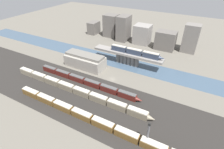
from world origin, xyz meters
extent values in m
plane|color=#666056|center=(0.00, 0.00, 0.00)|extent=(400.00, 400.00, 0.00)
cube|color=#282623|center=(0.00, -24.00, 0.00)|extent=(280.00, 42.00, 0.01)
cube|color=#3D5166|center=(0.00, 23.62, 0.00)|extent=(320.00, 18.34, 0.01)
cube|color=gray|center=(0.00, 23.62, 8.63)|extent=(53.58, 7.06, 1.57)
cylinder|color=slate|center=(-7.64, 23.62, 3.92)|extent=(3.16, 3.16, 7.84)
cylinder|color=slate|center=(-4.58, 23.62, 3.92)|extent=(3.16, 3.16, 7.84)
cylinder|color=slate|center=(-1.53, 23.62, 3.92)|extent=(3.16, 3.16, 7.84)
cylinder|color=slate|center=(1.53, 23.62, 3.92)|extent=(3.16, 3.16, 7.84)
cylinder|color=slate|center=(4.58, 23.62, 3.92)|extent=(3.16, 3.16, 7.84)
cylinder|color=slate|center=(7.64, 23.62, 3.92)|extent=(3.16, 3.16, 7.84)
cube|color=#2D384C|center=(-7.08, 23.62, 11.28)|extent=(11.38, 2.87, 3.73)
cube|color=#B7B2A3|center=(-7.08, 23.62, 13.34)|extent=(10.92, 2.64, 0.40)
cube|color=#2D384C|center=(5.24, 23.62, 11.28)|extent=(11.38, 2.87, 3.73)
cube|color=#B7B2A3|center=(5.24, 23.62, 13.34)|extent=(10.92, 2.64, 0.40)
cube|color=#2D384C|center=(17.55, 23.62, 11.28)|extent=(11.38, 2.87, 3.73)
cube|color=#B7B2A3|center=(17.55, 23.62, 13.34)|extent=(10.92, 2.64, 0.40)
cone|color=#2D384C|center=(25.23, 23.62, 11.09)|extent=(3.98, 2.58, 2.58)
cube|color=brown|center=(-33.10, -37.31, 1.80)|extent=(11.36, 3.14, 3.60)
cube|color=#B7B2A3|center=(-33.10, -37.31, 3.80)|extent=(10.91, 2.89, 0.40)
cube|color=brown|center=(-20.96, -37.31, 1.80)|extent=(11.36, 3.14, 3.60)
cube|color=#B7B2A3|center=(-20.96, -37.31, 3.80)|extent=(10.91, 2.89, 0.40)
cube|color=brown|center=(-8.81, -37.31, 1.80)|extent=(11.36, 3.14, 3.60)
cube|color=#B7B2A3|center=(-8.81, -37.31, 3.80)|extent=(10.91, 2.89, 0.40)
cube|color=brown|center=(3.33, -37.31, 1.80)|extent=(11.36, 3.14, 3.60)
cube|color=#B7B2A3|center=(3.33, -37.31, 3.80)|extent=(10.91, 2.89, 0.40)
cube|color=brown|center=(15.48, -37.31, 1.80)|extent=(11.36, 3.14, 3.60)
cube|color=#B7B2A3|center=(15.48, -37.31, 3.80)|extent=(10.91, 2.89, 0.40)
cube|color=brown|center=(27.62, -37.31, 1.80)|extent=(11.36, 3.14, 3.60)
cube|color=#B7B2A3|center=(27.62, -37.31, 3.80)|extent=(10.91, 2.89, 0.40)
cube|color=brown|center=(39.77, -37.31, 1.80)|extent=(11.36, 3.14, 3.60)
cube|color=#B7B2A3|center=(39.77, -37.31, 3.80)|extent=(10.91, 2.89, 0.40)
cube|color=gray|center=(-54.04, -22.87, 1.85)|extent=(10.80, 3.13, 3.70)
cube|color=#B7B2A3|center=(-54.04, -22.87, 3.90)|extent=(10.37, 2.88, 0.40)
cube|color=gray|center=(-42.46, -22.87, 1.85)|extent=(10.80, 3.13, 3.70)
cube|color=#B7B2A3|center=(-42.46, -22.87, 3.90)|extent=(10.37, 2.88, 0.40)
cube|color=gray|center=(-30.88, -22.87, 1.85)|extent=(10.80, 3.13, 3.70)
cube|color=#B7B2A3|center=(-30.88, -22.87, 3.90)|extent=(10.37, 2.88, 0.40)
cube|color=gray|center=(-19.30, -22.87, 1.85)|extent=(10.80, 3.13, 3.70)
cube|color=#B7B2A3|center=(-19.30, -22.87, 3.90)|extent=(10.37, 2.88, 0.40)
cube|color=gray|center=(-7.72, -22.87, 1.85)|extent=(10.80, 3.13, 3.70)
cube|color=#B7B2A3|center=(-7.72, -22.87, 3.90)|extent=(10.37, 2.88, 0.40)
cube|color=gray|center=(3.86, -22.87, 1.85)|extent=(10.80, 3.13, 3.70)
cube|color=#B7B2A3|center=(3.86, -22.87, 3.90)|extent=(10.37, 2.88, 0.40)
cube|color=gray|center=(15.44, -22.87, 1.85)|extent=(10.80, 3.13, 3.70)
cube|color=#B7B2A3|center=(15.44, -22.87, 3.90)|extent=(10.37, 2.88, 0.40)
cube|color=gray|center=(27.02, -22.87, 1.85)|extent=(10.80, 3.13, 3.70)
cube|color=#B7B2A3|center=(27.02, -22.87, 3.90)|extent=(10.37, 2.88, 0.40)
cone|color=gray|center=(34.31, -22.87, 1.66)|extent=(3.78, 2.82, 2.82)
cube|color=#5B1E19|center=(-42.93, -12.83, 1.75)|extent=(11.02, 2.67, 3.50)
cube|color=#4C4C4C|center=(-42.93, -12.83, 3.70)|extent=(10.58, 2.46, 0.40)
cube|color=#5B1E19|center=(-31.01, -12.83, 1.75)|extent=(11.02, 2.67, 3.50)
cube|color=#4C4C4C|center=(-31.01, -12.83, 3.70)|extent=(10.58, 2.46, 0.40)
cube|color=#5B1E19|center=(-19.09, -12.83, 1.75)|extent=(11.02, 2.67, 3.50)
cube|color=#4C4C4C|center=(-19.09, -12.83, 3.70)|extent=(10.58, 2.46, 0.40)
cube|color=#5B1E19|center=(-7.17, -12.83, 1.75)|extent=(11.02, 2.67, 3.50)
cube|color=#4C4C4C|center=(-7.17, -12.83, 3.70)|extent=(10.58, 2.46, 0.40)
cube|color=#5B1E19|center=(4.75, -12.83, 1.75)|extent=(11.02, 2.67, 3.50)
cube|color=#4C4C4C|center=(4.75, -12.83, 3.70)|extent=(10.58, 2.46, 0.40)
cube|color=#5B1E19|center=(16.68, -12.83, 1.75)|extent=(11.02, 2.67, 3.50)
cube|color=#4C4C4C|center=(16.68, -12.83, 3.70)|extent=(10.58, 2.46, 0.40)
cone|color=#5B1E19|center=(24.11, -12.83, 1.58)|extent=(3.86, 2.41, 2.41)
cube|color=#9E998E|center=(-25.52, 5.27, 4.20)|extent=(29.70, 12.43, 8.40)
cube|color=slate|center=(-25.52, 5.27, 9.32)|extent=(29.11, 8.70, 1.84)
cylinder|color=#4C4C51|center=(36.35, -35.80, 5.49)|extent=(0.98, 0.98, 10.99)
cube|color=black|center=(36.35, -35.80, 11.59)|extent=(1.00, 0.70, 1.20)
cube|color=#605B56|center=(-60.18, 68.83, 6.20)|extent=(8.94, 13.00, 12.41)
cube|color=#605B56|center=(-39.54, 70.27, 11.04)|extent=(13.46, 11.78, 22.08)
cube|color=#605B56|center=(-23.77, 66.80, 11.86)|extent=(10.18, 14.79, 23.72)
cube|color=gray|center=(-4.82, 67.88, 8.71)|extent=(14.57, 13.50, 17.41)
cube|color=#605B56|center=(17.85, 64.68, 8.01)|extent=(16.75, 11.50, 16.01)
cube|color=slate|center=(37.06, 69.19, 11.85)|extent=(11.93, 9.98, 23.69)
camera|label=1|loc=(45.98, -84.34, 65.53)|focal=28.00mm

